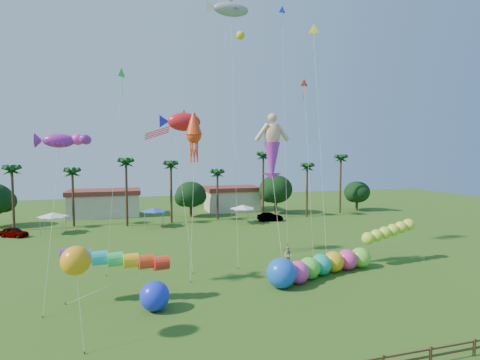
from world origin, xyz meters
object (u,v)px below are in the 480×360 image
object	(u,v)px
car_b	(270,217)
blue_ball	(155,296)
car_a	(14,232)
spectator_b	(288,256)
caterpillar_inflatable	(318,266)

from	to	relation	value
car_b	blue_ball	xyz separation A→B (m)	(-20.90, -31.51, 0.37)
car_b	car_a	bearing A→B (deg)	102.63
blue_ball	car_b	bearing A→B (deg)	56.44
car_b	spectator_b	bearing A→B (deg)	173.60
car_b	blue_ball	world-z (taller)	blue_ball
caterpillar_inflatable	blue_ball	size ratio (longest dim) A/B	5.76
car_a	caterpillar_inflatable	xyz separation A→B (m)	(31.77, -26.67, 0.40)
car_a	blue_ball	xyz separation A→B (m)	(16.98, -29.92, 0.40)
blue_ball	caterpillar_inflatable	bearing A→B (deg)	12.41
car_a	spectator_b	distance (m)	37.93
car_a	caterpillar_inflatable	size ratio (longest dim) A/B	0.32
car_a	blue_ball	bearing A→B (deg)	-121.95
spectator_b	caterpillar_inflatable	bearing A→B (deg)	-28.03
spectator_b	caterpillar_inflatable	xyz separation A→B (m)	(0.96, -4.53, 0.16)
car_a	caterpillar_inflatable	bearing A→B (deg)	-101.55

